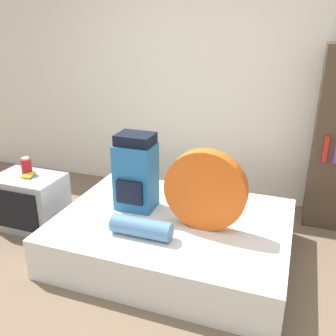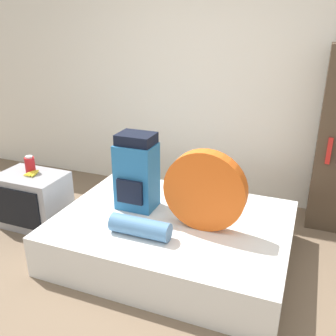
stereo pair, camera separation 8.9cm
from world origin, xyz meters
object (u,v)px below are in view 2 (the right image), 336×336
canister (30,164)px  backpack (137,173)px  tent_bag (205,191)px  sleeping_roll (140,227)px  television (34,200)px

canister → backpack: bearing=1.8°
tent_bag → sleeping_roll: tent_bag is taller
sleeping_roll → television: size_ratio=0.76×
backpack → canister: backpack is taller
sleeping_roll → television: bearing=165.9°
sleeping_roll → canister: bearing=163.8°
backpack → canister: (-1.13, -0.04, -0.07)m
backpack → canister: bearing=-178.2°
tent_bag → television: (-1.75, 0.03, -0.42)m
sleeping_roll → canister: size_ratio=2.90×
tent_bag → sleeping_roll: (-0.42, -0.30, -0.25)m
canister → television: bearing=-58.1°
sleeping_roll → television: (-1.33, 0.33, -0.17)m
television → sleeping_roll: bearing=-14.1°
backpack → television: bearing=-174.8°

